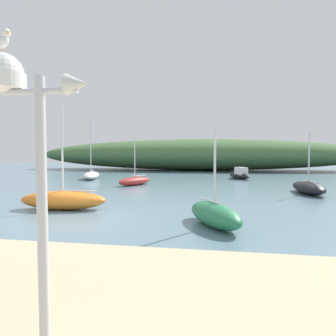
# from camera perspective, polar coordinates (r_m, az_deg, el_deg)

# --- Properties ---
(ground_plane) EXTENTS (120.00, 120.00, 0.00)m
(ground_plane) POSITION_cam_1_polar(r_m,az_deg,el_deg) (11.74, -17.67, -9.11)
(ground_plane) COLOR slate
(distant_hill) EXTENTS (46.21, 10.61, 4.30)m
(distant_hill) POSITION_cam_1_polar(r_m,az_deg,el_deg) (41.59, 5.66, 2.59)
(distant_hill) COLOR #476B3D
(distant_hill) RESTS_ON ground
(mast_structure) EXTENTS (1.29, 0.50, 3.37)m
(mast_structure) POSITION_cam_1_polar(r_m,az_deg,el_deg) (3.85, -27.10, 10.53)
(mast_structure) COLOR silver
(mast_structure) RESTS_ON beach_sand
(seagull_on_radar) EXTENTS (0.34, 0.22, 0.24)m
(seagull_on_radar) POSITION_cam_1_polar(r_m,az_deg,el_deg) (4.10, -29.31, 20.70)
(seagull_on_radar) COLOR orange
(seagull_on_radar) RESTS_ON mast_structure
(sailboat_far_left) EXTENTS (3.80, 1.59, 4.44)m
(sailboat_far_left) POSITION_cam_1_polar(r_m,az_deg,el_deg) (13.50, -19.55, -5.80)
(sailboat_far_left) COLOR orange
(sailboat_far_left) RESTS_ON ground
(motorboat_outer_mooring) EXTENTS (2.26, 3.36, 1.08)m
(motorboat_outer_mooring) POSITION_cam_1_polar(r_m,az_deg,el_deg) (28.10, 13.66, -1.24)
(motorboat_outer_mooring) COLOR black
(motorboat_outer_mooring) RESTS_ON ground
(sailboat_mid_channel) EXTENTS (2.32, 3.33, 3.56)m
(sailboat_mid_channel) POSITION_cam_1_polar(r_m,az_deg,el_deg) (22.23, -6.41, -2.47)
(sailboat_mid_channel) COLOR #B72D28
(sailboat_mid_channel) RESTS_ON ground
(sailboat_far_right) EXTENTS (1.61, 3.85, 3.65)m
(sailboat_far_right) POSITION_cam_1_polar(r_m,az_deg,el_deg) (19.38, 25.42, -3.43)
(sailboat_far_right) COLOR black
(sailboat_far_right) RESTS_ON ground
(sailboat_near_shore) EXTENTS (2.31, 3.21, 3.16)m
(sailboat_near_shore) POSITION_cam_1_polar(r_m,az_deg,el_deg) (10.02, 8.93, -8.80)
(sailboat_near_shore) COLOR #287A4C
(sailboat_near_shore) RESTS_ON ground
(sailboat_off_point) EXTENTS (2.51, 4.51, 5.51)m
(sailboat_off_point) POSITION_cam_1_polar(r_m,az_deg,el_deg) (28.08, -14.60, -1.34)
(sailboat_off_point) COLOR white
(sailboat_off_point) RESTS_ON ground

